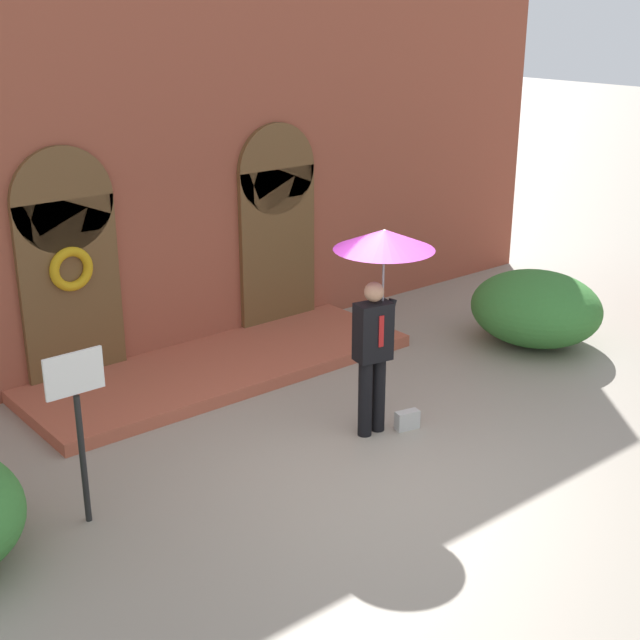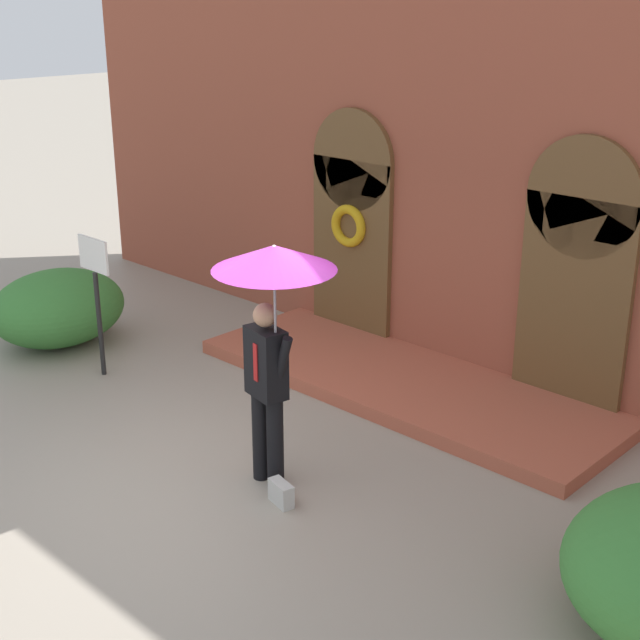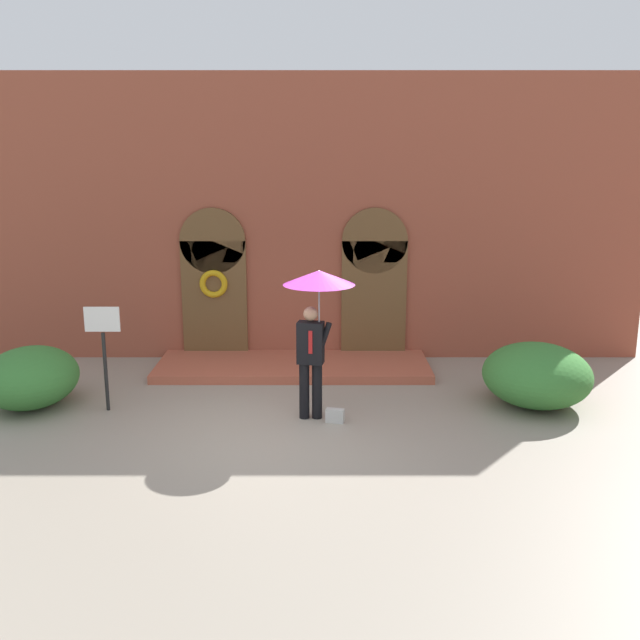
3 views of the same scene
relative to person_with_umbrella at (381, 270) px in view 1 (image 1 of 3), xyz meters
The scene contains 6 objects.
ground_plane 2.04m from the person_with_umbrella, 132.15° to the right, with size 80.00×80.00×0.00m, color gray.
building_facade 3.74m from the person_with_umbrella, 97.41° to the left, with size 14.00×2.30×5.60m.
person_with_umbrella is the anchor object (origin of this frame).
handbag 1.84m from the person_with_umbrella, 35.51° to the right, with size 0.28×0.12×0.22m, color #B7B7B2.
sign_post 3.51m from the person_with_umbrella, behind, with size 0.56×0.06×1.72m.
shrub_right 3.94m from the person_with_umbrella, ahead, with size 1.77×1.89×1.03m, color #387A33.
Camera 1 is at (-5.87, -6.17, 4.69)m, focal length 50.00 mm.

